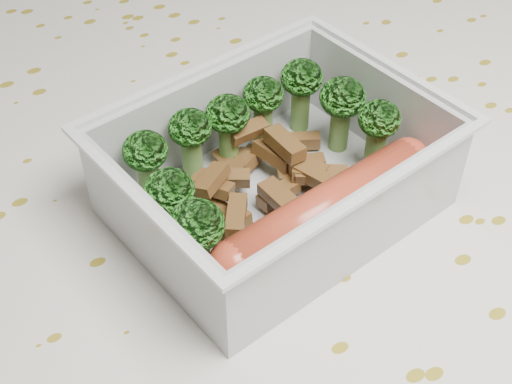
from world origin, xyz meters
TOP-DOWN VIEW (x-y plane):
  - dining_table at (0.00, 0.00)m, footprint 1.40×0.90m
  - tablecloth at (0.00, 0.00)m, footprint 1.46×0.96m
  - lunch_container at (0.02, 0.00)m, footprint 0.19×0.16m
  - broccoli_florets at (0.01, 0.02)m, footprint 0.15×0.10m
  - meat_pile at (0.02, 0.01)m, footprint 0.10×0.07m
  - sausage at (0.02, -0.03)m, footprint 0.14×0.04m

SIDE VIEW (x-z plane):
  - dining_table at x=0.00m, z-range 0.29..1.04m
  - tablecloth at x=0.00m, z-range 0.62..0.81m
  - meat_pile at x=0.02m, z-range 0.76..0.79m
  - lunch_container at x=0.02m, z-range 0.75..0.81m
  - sausage at x=0.02m, z-range 0.77..0.79m
  - broccoli_florets at x=0.01m, z-range 0.77..0.82m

